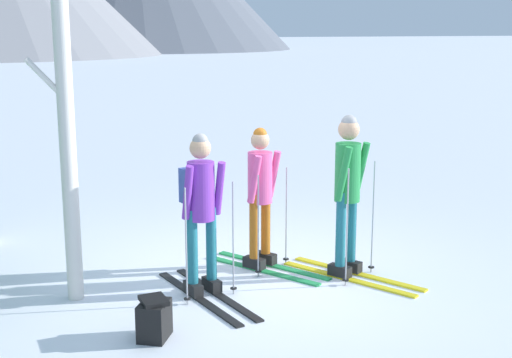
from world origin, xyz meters
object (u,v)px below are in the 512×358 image
object	(u,v)px
skier_in_purple	(201,205)
skier_in_green	(348,188)
birch_tree_slender	(64,82)
skier_in_pink	(261,193)
backpack_on_snow_front	(154,319)

from	to	relation	value
skier_in_purple	skier_in_green	xyz separation A→B (m)	(1.66, -0.14, 0.06)
skier_in_green	birch_tree_slender	xyz separation A→B (m)	(-2.89, 0.54, 1.20)
skier_in_purple	skier_in_green	distance (m)	1.67
skier_in_purple	skier_in_green	bearing A→B (deg)	-4.90
birch_tree_slender	skier_in_pink	bearing A→B (deg)	2.82
skier_in_purple	skier_in_pink	size ratio (longest dim) A/B	1.06
skier_in_purple	backpack_on_snow_front	world-z (taller)	skier_in_purple
skier_in_green	skier_in_purple	bearing A→B (deg)	175.10
skier_in_pink	skier_in_green	xyz separation A→B (m)	(0.76, -0.64, 0.12)
skier_in_pink	skier_in_green	bearing A→B (deg)	-40.15
skier_in_green	birch_tree_slender	world-z (taller)	birch_tree_slender
skier_in_purple	birch_tree_slender	world-z (taller)	birch_tree_slender
skier_in_green	backpack_on_snow_front	size ratio (longest dim) A/B	4.54
skier_in_purple	birch_tree_slender	bearing A→B (deg)	162.26
skier_in_green	birch_tree_slender	bearing A→B (deg)	169.50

